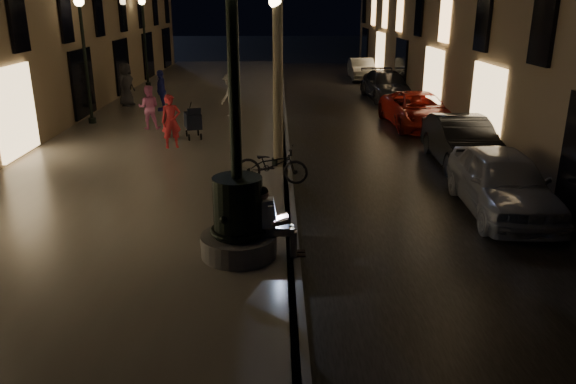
{
  "coord_description": "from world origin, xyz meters",
  "views": [
    {
      "loc": [
        -0.29,
        -7.49,
        4.65
      ],
      "look_at": [
        -0.08,
        3.0,
        1.08
      ],
      "focal_mm": 35.0,
      "sensor_mm": 36.0,
      "label": 1
    }
  ],
  "objects_px": {
    "lamp_curb_a": "(276,57)",
    "car_second": "(462,142)",
    "lamp_left_b": "(83,42)",
    "car_front": "(502,182)",
    "lamp_curb_d": "(276,23)",
    "pedestrian_pink": "(149,107)",
    "stroller": "(193,121)",
    "bicycle": "(272,165)",
    "lamp_left_c": "(144,29)",
    "pedestrian_blue": "(161,90)",
    "seated_man_laptop": "(272,219)",
    "pedestrian_white": "(230,95)",
    "fountain_lamppost": "(238,203)",
    "pedestrian_red": "(171,121)",
    "lamp_curb_c": "(276,29)",
    "car_rear": "(386,86)",
    "pedestrian_dark": "(126,84)",
    "car_third": "(418,110)",
    "car_fifth": "(361,69)"
  },
  "relations": [
    {
      "from": "lamp_left_b",
      "to": "car_front",
      "type": "distance_m",
      "value": 15.64
    },
    {
      "from": "stroller",
      "to": "pedestrian_dark",
      "type": "bearing_deg",
      "value": 105.17
    },
    {
      "from": "fountain_lamppost",
      "to": "seated_man_laptop",
      "type": "xyz_separation_m",
      "value": [
        0.61,
        -0.0,
        -0.31
      ]
    },
    {
      "from": "car_fifth",
      "to": "bicycle",
      "type": "bearing_deg",
      "value": -102.89
    },
    {
      "from": "lamp_left_c",
      "to": "pedestrian_blue",
      "type": "xyz_separation_m",
      "value": [
        2.2,
        -7.4,
        -2.17
      ]
    },
    {
      "from": "fountain_lamppost",
      "to": "lamp_left_c",
      "type": "relative_size",
      "value": 1.08
    },
    {
      "from": "lamp_curb_a",
      "to": "car_rear",
      "type": "relative_size",
      "value": 1.02
    },
    {
      "from": "lamp_left_b",
      "to": "pedestrian_red",
      "type": "distance_m",
      "value": 5.84
    },
    {
      "from": "car_second",
      "to": "car_rear",
      "type": "distance_m",
      "value": 11.89
    },
    {
      "from": "lamp_left_c",
      "to": "lamp_curb_c",
      "type": "bearing_deg",
      "value": 0.0
    },
    {
      "from": "stroller",
      "to": "pedestrian_blue",
      "type": "height_order",
      "value": "pedestrian_blue"
    },
    {
      "from": "stroller",
      "to": "fountain_lamppost",
      "type": "bearing_deg",
      "value": -92.9
    },
    {
      "from": "car_front",
      "to": "car_second",
      "type": "height_order",
      "value": "car_front"
    },
    {
      "from": "bicycle",
      "to": "car_front",
      "type": "bearing_deg",
      "value": -98.74
    },
    {
      "from": "lamp_curb_d",
      "to": "car_fifth",
      "type": "xyz_separation_m",
      "value": [
        5.31,
        -4.08,
        -2.58
      ]
    },
    {
      "from": "pedestrian_pink",
      "to": "bicycle",
      "type": "xyz_separation_m",
      "value": [
        4.53,
        -6.59,
        -0.31
      ]
    },
    {
      "from": "fountain_lamppost",
      "to": "seated_man_laptop",
      "type": "relative_size",
      "value": 3.92
    },
    {
      "from": "pedestrian_red",
      "to": "bicycle",
      "type": "relative_size",
      "value": 0.92
    },
    {
      "from": "lamp_left_c",
      "to": "pedestrian_white",
      "type": "height_order",
      "value": "lamp_left_c"
    },
    {
      "from": "fountain_lamppost",
      "to": "car_third",
      "type": "distance_m",
      "value": 13.45
    },
    {
      "from": "lamp_curb_a",
      "to": "car_second",
      "type": "bearing_deg",
      "value": 5.88
    },
    {
      "from": "seated_man_laptop",
      "to": "lamp_left_b",
      "type": "xyz_separation_m",
      "value": [
        -7.01,
        12.0,
        2.33
      ]
    },
    {
      "from": "lamp_left_b",
      "to": "car_front",
      "type": "xyz_separation_m",
      "value": [
        12.26,
        -9.38,
        -2.5
      ]
    },
    {
      "from": "stroller",
      "to": "pedestrian_dark",
      "type": "distance_m",
      "value": 7.53
    },
    {
      "from": "lamp_left_b",
      "to": "bicycle",
      "type": "bearing_deg",
      "value": -47.66
    },
    {
      "from": "seated_man_laptop",
      "to": "pedestrian_pink",
      "type": "bearing_deg",
      "value": 112.66
    },
    {
      "from": "lamp_curb_d",
      "to": "stroller",
      "type": "xyz_separation_m",
      "value": [
        -2.84,
        -20.62,
        -2.43
      ]
    },
    {
      "from": "seated_man_laptop",
      "to": "lamp_left_c",
      "type": "relative_size",
      "value": 0.28
    },
    {
      "from": "bicycle",
      "to": "pedestrian_pink",
      "type": "bearing_deg",
      "value": 43.82
    },
    {
      "from": "pedestrian_pink",
      "to": "seated_man_laptop",
      "type": "bearing_deg",
      "value": 109.81
    },
    {
      "from": "lamp_left_c",
      "to": "bicycle",
      "type": "xyz_separation_m",
      "value": [
        6.98,
        -17.66,
        -2.55
      ]
    },
    {
      "from": "lamp_left_b",
      "to": "bicycle",
      "type": "relative_size",
      "value": 2.59
    },
    {
      "from": "lamp_curb_d",
      "to": "pedestrian_pink",
      "type": "bearing_deg",
      "value": -103.7
    },
    {
      "from": "lamp_curb_d",
      "to": "car_second",
      "type": "bearing_deg",
      "value": -76.79
    },
    {
      "from": "lamp_curb_d",
      "to": "stroller",
      "type": "height_order",
      "value": "lamp_curb_d"
    },
    {
      "from": "car_third",
      "to": "bicycle",
      "type": "xyz_separation_m",
      "value": [
        -5.61,
        -7.59,
        0.02
      ]
    },
    {
      "from": "fountain_lamppost",
      "to": "car_second",
      "type": "bearing_deg",
      "value": 46.64
    },
    {
      "from": "fountain_lamppost",
      "to": "lamp_left_b",
      "type": "relative_size",
      "value": 1.08
    },
    {
      "from": "lamp_curb_a",
      "to": "seated_man_laptop",
      "type": "bearing_deg",
      "value": -90.84
    },
    {
      "from": "car_fifth",
      "to": "bicycle",
      "type": "height_order",
      "value": "car_fifth"
    },
    {
      "from": "stroller",
      "to": "car_rear",
      "type": "relative_size",
      "value": 0.26
    },
    {
      "from": "lamp_curb_c",
      "to": "car_second",
      "type": "relative_size",
      "value": 1.1
    },
    {
      "from": "bicycle",
      "to": "lamp_curb_a",
      "type": "bearing_deg",
      "value": 5.22
    },
    {
      "from": "lamp_curb_c",
      "to": "pedestrian_red",
      "type": "height_order",
      "value": "lamp_curb_c"
    },
    {
      "from": "lamp_left_c",
      "to": "pedestrian_blue",
      "type": "bearing_deg",
      "value": -73.43
    },
    {
      "from": "lamp_left_c",
      "to": "pedestrian_pink",
      "type": "height_order",
      "value": "lamp_left_c"
    },
    {
      "from": "pedestrian_white",
      "to": "pedestrian_dark",
      "type": "xyz_separation_m",
      "value": [
        -4.83,
        2.45,
        0.09
      ]
    },
    {
      "from": "car_front",
      "to": "pedestrian_white",
      "type": "height_order",
      "value": "pedestrian_white"
    },
    {
      "from": "pedestrian_white",
      "to": "bicycle",
      "type": "bearing_deg",
      "value": 41.77
    },
    {
      "from": "pedestrian_white",
      "to": "pedestrian_blue",
      "type": "xyz_separation_m",
      "value": [
        -3.03,
        1.22,
        0.0
      ]
    }
  ]
}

